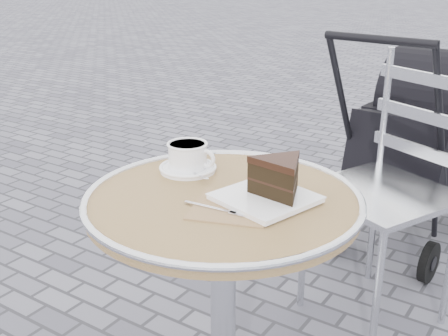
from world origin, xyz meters
The scene contains 5 objects.
cafe_table centered at (0.00, 0.00, 0.57)m, with size 0.72×0.72×0.74m.
cappuccino_set centered at (-0.19, 0.10, 0.77)m, with size 0.18×0.16×0.08m.
cake_plate_set centered at (0.12, 0.05, 0.78)m, with size 0.32×0.34×0.11m.
bistro_chair centered at (0.22, 0.86, 0.61)m, with size 0.59×0.59×0.99m.
baby_stroller centered at (0.12, 1.52, 0.47)m, with size 0.55×1.04×1.05m.
Camera 1 is at (0.73, -1.10, 1.30)m, focal length 45.00 mm.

